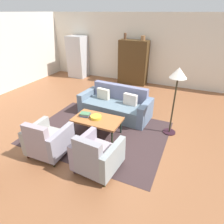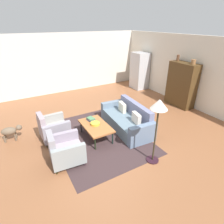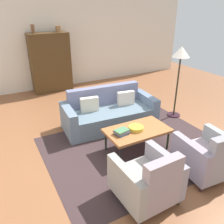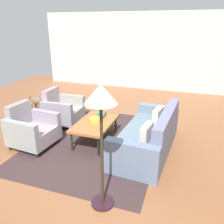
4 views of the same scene
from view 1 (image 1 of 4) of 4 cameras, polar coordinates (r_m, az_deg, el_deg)
The scene contains 14 objects.
ground_plane at distance 5.25m, azimuth -2.30°, elevation -5.05°, with size 11.32×11.32×0.00m, color brown.
wall_back at distance 8.55m, azimuth 10.83°, elevation 17.49°, with size 9.43×0.12×2.80m, color silver.
area_rug at distance 5.12m, azimuth -3.93°, elevation -6.00°, with size 3.40×2.60×0.01m, color #3A2A2B.
couch at distance 5.87m, azimuth 1.20°, elevation 1.90°, with size 2.16×1.04×0.86m.
coffee_table at distance 4.87m, azimuth -4.35°, elevation -2.35°, with size 1.20×0.70×0.44m.
armchair_left at distance 4.43m, azimuth -18.53°, elevation -8.23°, with size 0.82×0.82×0.88m.
armchair_right at distance 3.83m, azimuth -4.69°, elevation -12.97°, with size 0.86×0.86×0.88m.
fruit_bowl at distance 4.85m, azimuth -4.74°, elevation -1.52°, with size 0.28×0.28×0.07m, color gold.
book_stack at distance 4.99m, azimuth -7.92°, elevation -0.73°, with size 0.28×0.23×0.09m.
cabinet at distance 8.47m, azimuth 6.26°, elevation 14.25°, with size 1.20×0.51×1.80m.
vase_tall at distance 8.42m, azimuth 3.86°, elevation 21.34°, with size 0.11×0.11×0.25m, color brown.
vase_round at distance 8.20m, azimuth 9.10°, elevation 20.67°, with size 0.17×0.17×0.18m, color #8B5F39.
refrigerator at distance 9.54m, azimuth -10.02°, elevation 15.65°, with size 0.80×0.73×1.85m.
floor_lamp at distance 4.73m, azimuth 18.72°, elevation 9.06°, with size 0.40×0.40×1.72m.
Camera 1 is at (2.00, -3.94, 2.83)m, focal length 31.12 mm.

